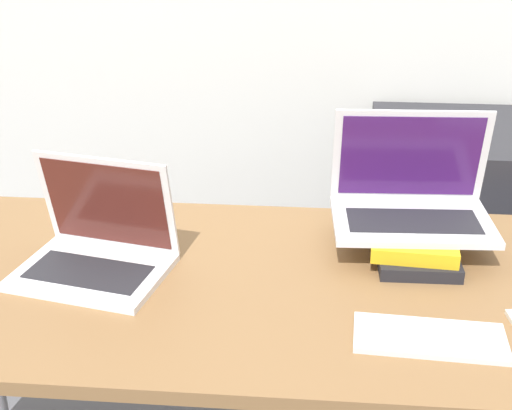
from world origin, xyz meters
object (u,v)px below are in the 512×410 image
at_px(book_stack, 413,241).
at_px(mini_fridge, 445,252).
at_px(laptop_left, 97,249).
at_px(wireless_keyboard, 430,338).
at_px(laptop_on_books, 411,199).

bearing_deg(book_stack, mini_fridge, 71.78).
height_order(laptop_left, wireless_keyboard, laptop_left).
relative_size(book_stack, laptop_on_books, 0.74).
bearing_deg(wireless_keyboard, mini_fridge, 77.54).
relative_size(laptop_left, laptop_on_books, 0.96).
xyz_separation_m(laptop_left, mini_fridge, (0.92, 0.78, -0.39)).
height_order(laptop_on_books, mini_fridge, laptop_on_books).
relative_size(laptop_on_books, wireless_keyboard, 1.28).
bearing_deg(mini_fridge, laptop_on_books, -110.24).
distance_m(book_stack, mini_fridge, 0.78).
bearing_deg(laptop_on_books, mini_fridge, 69.76).
bearing_deg(book_stack, laptop_left, -169.24).
bearing_deg(laptop_left, mini_fridge, 40.33).
distance_m(laptop_left, book_stack, 0.72).
height_order(wireless_keyboard, mini_fridge, mini_fridge).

